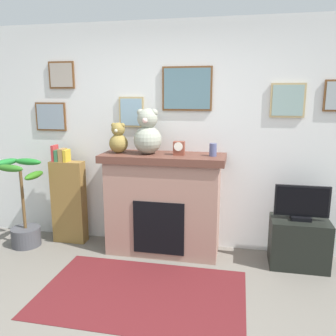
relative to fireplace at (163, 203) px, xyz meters
The scene contains 11 objects.
back_wall 0.79m from the fireplace, 83.43° to the left, with size 5.20×0.15×2.60m.
fireplace is the anchor object (origin of this frame).
bookshelf 1.20m from the fireplace, behind, with size 0.40×0.16×1.20m.
potted_plant 1.68m from the fireplace, behind, with size 0.52×0.45×1.05m.
tv_stand 1.51m from the fireplace, ahead, with size 0.59×0.40×0.51m, color black.
television 1.48m from the fireplace, ahead, with size 0.55×0.14×0.37m.
area_rug 1.09m from the fireplace, 90.00° to the right, with size 1.87×1.17×0.01m, color #51171A.
candle_jar 0.84m from the fireplace, ahead, with size 0.08×0.08×0.14m, color #4C517A.
mantel_clock 0.67m from the fireplace, ahead, with size 0.12×0.09×0.15m.
teddy_bear_cream 0.88m from the fireplace, behind, with size 0.21×0.21×0.34m.
teddy_bear_brown 0.81m from the fireplace, behind, with size 0.31×0.31×0.50m.
Camera 1 is at (0.79, -2.01, 1.79)m, focal length 37.30 mm.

